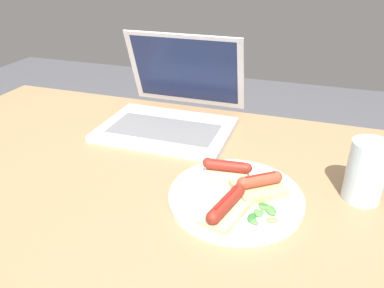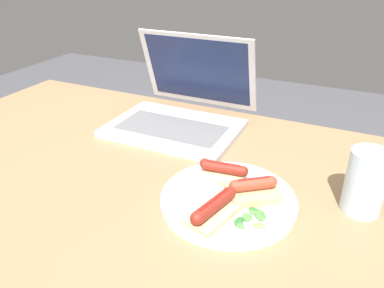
{
  "view_description": "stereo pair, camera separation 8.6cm",
  "coord_description": "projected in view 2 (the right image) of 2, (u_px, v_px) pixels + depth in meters",
  "views": [
    {
      "loc": [
        0.34,
        -0.68,
        1.17
      ],
      "look_at": [
        0.09,
        0.04,
        0.77
      ],
      "focal_mm": 35.0,
      "sensor_mm": 36.0,
      "label": 1
    },
    {
      "loc": [
        0.42,
        -0.65,
        1.17
      ],
      "look_at": [
        0.09,
        0.04,
        0.77
      ],
      "focal_mm": 35.0,
      "sensor_mm": 36.0,
      "label": 2
    }
  ],
  "objects": [
    {
      "name": "desk",
      "position": [
        151.0,
        193.0,
        0.93
      ],
      "size": [
        1.41,
        0.82,
        0.71
      ],
      "color": "#93704C",
      "rests_on": "ground_plane"
    },
    {
      "name": "sausage_toast_left",
      "position": [
        214.0,
        210.0,
        0.69
      ],
      "size": [
        0.09,
        0.13,
        0.04
      ],
      "rotation": [
        0.0,
        0.0,
        4.46
      ],
      "color": "#D6B784",
      "rests_on": "plate"
    },
    {
      "name": "salad_pile",
      "position": [
        252.0,
        217.0,
        0.69
      ],
      "size": [
        0.06,
        0.07,
        0.01
      ],
      "color": "#4C8E3D",
      "rests_on": "plate"
    },
    {
      "name": "plate",
      "position": [
        228.0,
        199.0,
        0.76
      ],
      "size": [
        0.28,
        0.28,
        0.02
      ],
      "color": "silver",
      "rests_on": "desk"
    },
    {
      "name": "sausage_toast_middle",
      "position": [
        223.0,
        173.0,
        0.81
      ],
      "size": [
        0.11,
        0.08,
        0.04
      ],
      "rotation": [
        0.0,
        0.0,
        3.26
      ],
      "color": "#D6B784",
      "rests_on": "plate"
    },
    {
      "name": "laptop",
      "position": [
        181.0,
        111.0,
        1.08
      ],
      "size": [
        0.36,
        0.34,
        0.25
      ],
      "color": "#B7B7BC",
      "rests_on": "desk"
    },
    {
      "name": "sausage_toast_right",
      "position": [
        253.0,
        190.0,
        0.75
      ],
      "size": [
        0.13,
        0.12,
        0.05
      ],
      "rotation": [
        0.0,
        0.0,
        0.64
      ],
      "color": "tan",
      "rests_on": "plate"
    },
    {
      "name": "drinking_glass",
      "position": [
        366.0,
        182.0,
        0.71
      ],
      "size": [
        0.08,
        0.08,
        0.13
      ],
      "color": "silver",
      "rests_on": "desk"
    }
  ]
}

